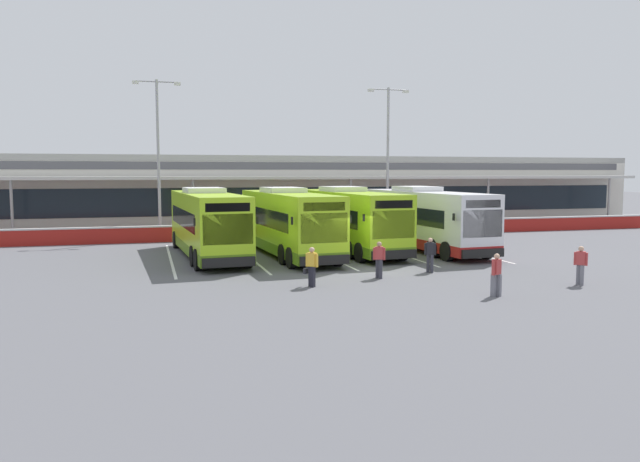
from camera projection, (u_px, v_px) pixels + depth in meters
name	position (u px, v px, depth m)	size (l,w,h in m)	color
ground_plane	(356.00, 270.00, 29.43)	(200.00, 200.00, 0.00)	#56565B
terminal_building	(258.00, 190.00, 54.93)	(70.00, 13.00, 6.00)	beige
red_barrier_wall	(289.00, 230.00, 43.27)	(60.00, 0.40, 1.10)	maroon
coach_bus_leftmost	(207.00, 225.00, 33.65)	(3.54, 12.29, 3.78)	#9ED11E
coach_bus_left_centre	(288.00, 224.00, 34.29)	(3.54, 12.29, 3.78)	#9ED11E
coach_bus_centre	(348.00, 221.00, 36.24)	(3.54, 12.29, 3.78)	#9ED11E
coach_bus_right_centre	(424.00, 220.00, 36.73)	(3.54, 12.29, 3.78)	silver
bay_stripe_far_west	(171.00, 259.00, 32.92)	(0.14, 13.00, 0.01)	silver
bay_stripe_west	(249.00, 256.00, 34.05)	(0.14, 13.00, 0.01)	silver
bay_stripe_mid_west	(322.00, 254.00, 35.18)	(0.14, 13.00, 0.01)	silver
bay_stripe_centre	(390.00, 251.00, 36.31)	(0.14, 13.00, 0.01)	silver
bay_stripe_mid_east	(454.00, 249.00, 37.44)	(0.14, 13.00, 0.01)	silver
pedestrian_with_handbag	(312.00, 266.00, 24.93)	(0.56, 0.58, 1.62)	black
pedestrian_in_dark_coat	(496.00, 273.00, 23.00)	(0.51, 0.36, 1.62)	slate
pedestrian_child	(379.00, 259.00, 26.91)	(0.52, 0.40, 1.62)	#33333D
pedestrian_near_bin	(430.00, 254.00, 28.49)	(0.53, 0.38, 1.62)	#33333D
pedestrian_approaching_bus	(581.00, 264.00, 25.31)	(0.44, 0.45, 1.62)	slate
lamp_post_west	(158.00, 148.00, 42.80)	(3.24, 0.28, 11.00)	#9E9EA3
lamp_post_centre	(388.00, 150.00, 46.87)	(3.24, 0.28, 11.00)	#9E9EA3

